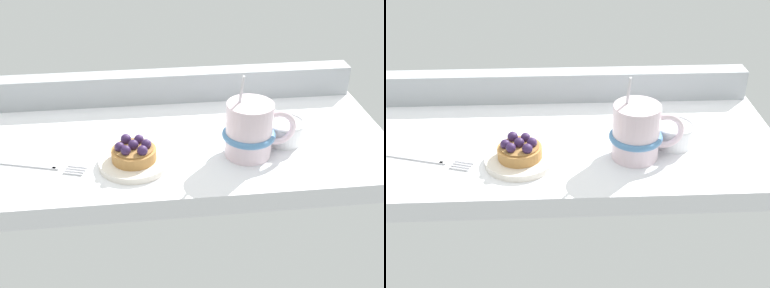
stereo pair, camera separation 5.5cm
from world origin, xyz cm
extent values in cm
cube|color=white|center=(0.00, 0.00, -1.89)|extent=(85.68, 38.40, 3.79)
cube|color=#9EA3A8|center=(0.00, 16.93, 3.20)|extent=(83.97, 4.53, 6.40)
cylinder|color=silver|center=(-5.40, -8.33, 0.59)|extent=(12.36, 12.36, 1.18)
cylinder|color=silver|center=(-5.40, -8.33, 0.29)|extent=(6.80, 6.80, 0.59)
cylinder|color=#B77F42|center=(-5.40, -8.33, 2.18)|extent=(7.72, 7.72, 1.99)
cylinder|color=olive|center=(-5.40, -8.33, 3.32)|extent=(6.79, 6.79, 0.30)
sphere|color=#331E47|center=(-5.40, -8.33, 4.06)|extent=(1.78, 1.78, 1.78)
sphere|color=#331E47|center=(-3.20, -8.32, 4.02)|extent=(1.76, 1.76, 1.76)
sphere|color=#331E47|center=(-4.39, -6.36, 3.93)|extent=(1.70, 1.70, 1.70)
sphere|color=#331E47|center=(-6.65, -6.14, 3.98)|extent=(1.88, 1.88, 1.88)
sphere|color=#331E47|center=(-7.76, -8.56, 3.92)|extent=(1.75, 1.75, 1.75)
sphere|color=#331E47|center=(-6.71, -10.08, 4.10)|extent=(1.73, 1.73, 1.73)
sphere|color=#331E47|center=(-3.94, -10.31, 3.99)|extent=(1.82, 1.82, 1.82)
cylinder|color=silver|center=(14.86, -7.17, 5.03)|extent=(8.23, 8.23, 10.07)
torus|color=#4C7FB2|center=(14.86, -7.17, 4.03)|extent=(9.47, 9.47, 1.20)
torus|color=silver|center=(19.97, -7.17, 5.03)|extent=(6.76, 1.12, 6.76)
cylinder|color=#B7B7BC|center=(13.22, -6.55, 11.45)|extent=(0.84, 2.42, 7.92)
cube|color=#B7B7BC|center=(-24.39, -6.44, 0.30)|extent=(11.17, 4.02, 0.60)
cube|color=#B7B7BC|center=(-18.91, -8.12, 0.30)|extent=(1.31, 0.89, 0.60)
cube|color=#B7B7BC|center=(-15.88, -10.19, 0.30)|extent=(3.42, 1.25, 0.60)
cube|color=#B7B7BC|center=(-15.67, -9.49, 0.30)|extent=(3.42, 1.25, 0.60)
cube|color=#B7B7BC|center=(-15.45, -8.79, 0.30)|extent=(3.42, 1.25, 0.60)
cube|color=#B7B7BC|center=(-15.24, -8.09, 0.30)|extent=(3.42, 1.25, 0.60)
cylinder|color=white|center=(22.53, -3.32, 1.98)|extent=(7.11, 7.11, 3.96)
torus|color=silver|center=(22.53, -3.32, 3.96)|extent=(7.57, 7.57, 0.60)
camera|label=1|loc=(-4.46, -84.38, 49.10)|focal=48.36mm
camera|label=2|loc=(1.05, -84.84, 49.10)|focal=48.36mm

